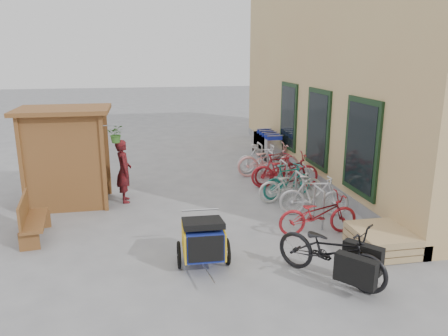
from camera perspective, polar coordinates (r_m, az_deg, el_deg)
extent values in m
plane|color=gray|center=(9.25, -1.30, -8.51)|extent=(80.00, 80.00, 0.00)
cube|color=tan|center=(15.10, 21.24, 13.26)|extent=(6.00, 13.00, 7.00)
cube|color=gray|center=(14.25, 9.94, 0.35)|extent=(0.18, 13.00, 0.30)
cube|color=black|center=(10.33, 17.51, 2.62)|extent=(0.06, 1.50, 2.20)
cube|color=black|center=(10.32, 17.36, 2.61)|extent=(0.02, 1.25, 1.95)
cube|color=black|center=(12.54, 12.17, 5.05)|extent=(0.06, 1.50, 2.20)
cube|color=black|center=(12.53, 12.04, 5.04)|extent=(0.02, 1.25, 1.95)
cube|color=black|center=(14.85, 8.43, 6.71)|extent=(0.06, 1.50, 2.20)
cube|color=black|center=(14.84, 8.32, 6.71)|extent=(0.02, 1.25, 1.95)
cube|color=brown|center=(10.87, -24.94, 0.05)|extent=(0.09, 0.09, 2.30)
cube|color=brown|center=(10.57, -15.45, 0.53)|extent=(0.09, 0.09, 2.30)
cube|color=brown|center=(12.10, -23.53, 1.60)|extent=(0.09, 0.09, 2.30)
cube|color=brown|center=(11.83, -15.01, 2.06)|extent=(0.09, 0.09, 2.30)
cube|color=brown|center=(11.48, -24.05, 0.88)|extent=(0.05, 1.30, 2.30)
cube|color=brown|center=(10.71, -20.24, 0.33)|extent=(1.80, 0.05, 2.30)
cube|color=brown|center=(11.90, -19.34, 1.80)|extent=(1.80, 0.05, 2.30)
cube|color=brown|center=(11.10, -20.31, 7.13)|extent=(2.15, 1.65, 0.10)
cube|color=brown|center=(11.40, -20.64, -0.17)|extent=(1.30, 1.15, 0.04)
cube|color=brown|center=(11.27, -20.92, 2.78)|extent=(1.30, 1.15, 0.04)
cylinder|color=#A5A8AD|center=(10.38, -14.80, 5.40)|extent=(0.36, 0.02, 0.02)
imported|color=#366824|center=(10.40, -13.90, 4.36)|extent=(0.38, 0.33, 0.42)
cylinder|color=#A5A8AD|center=(9.50, 12.82, -5.53)|extent=(0.05, 0.05, 0.84)
cylinder|color=#A5A8AD|center=(9.93, 11.68, -4.56)|extent=(0.05, 0.05, 0.84)
cylinder|color=#A5A8AD|center=(9.58, 12.37, -2.67)|extent=(0.05, 0.50, 0.05)
cylinder|color=#A5A8AD|center=(10.55, 10.24, -3.33)|extent=(0.05, 0.05, 0.84)
cylinder|color=#A5A8AD|center=(10.99, 9.31, -2.53)|extent=(0.05, 0.05, 0.84)
cylinder|color=#A5A8AD|center=(10.65, 9.87, -0.77)|extent=(0.05, 0.50, 0.05)
cylinder|color=#A5A8AD|center=(11.62, 8.14, -1.52)|extent=(0.05, 0.05, 0.84)
cylinder|color=#A5A8AD|center=(12.07, 7.38, -0.87)|extent=(0.05, 0.05, 0.84)
cylinder|color=#A5A8AD|center=(11.74, 7.82, 0.78)|extent=(0.05, 0.50, 0.05)
cylinder|color=#A5A8AD|center=(12.72, 6.40, -0.02)|extent=(0.05, 0.05, 0.84)
cylinder|color=#A5A8AD|center=(13.18, 5.76, 0.53)|extent=(0.05, 0.05, 0.84)
cylinder|color=#A5A8AD|center=(12.85, 6.13, 2.07)|extent=(0.05, 0.50, 0.05)
cylinder|color=#A5A8AD|center=(13.83, 4.94, 1.23)|extent=(0.05, 0.05, 0.84)
cylinder|color=#A5A8AD|center=(14.30, 4.40, 1.70)|extent=(0.05, 0.05, 0.84)
cylinder|color=#A5A8AD|center=(13.97, 4.70, 3.15)|extent=(0.05, 0.50, 0.05)
cube|color=tan|center=(9.00, 19.78, -9.66)|extent=(1.00, 1.20, 0.12)
cube|color=tan|center=(8.94, 19.86, -8.84)|extent=(1.00, 1.20, 0.12)
cube|color=tan|center=(8.89, 19.94, -8.01)|extent=(1.00, 1.20, 0.12)
cube|color=brown|center=(9.65, -23.50, -6.31)|extent=(0.58, 1.43, 0.06)
cube|color=brown|center=(9.60, -24.74, -4.89)|extent=(0.21, 1.39, 0.46)
cube|color=brown|center=(9.22, -24.09, -8.73)|extent=(0.38, 0.10, 0.37)
cube|color=brown|center=(10.22, -22.74, -6.27)|extent=(0.38, 0.10, 0.37)
cube|color=silver|center=(15.21, 6.17, 3.03)|extent=(0.52, 0.80, 0.49)
cube|color=#1928A8|center=(14.77, 6.66, 3.96)|extent=(0.52, 0.04, 0.17)
cylinder|color=silver|center=(14.73, 6.70, 4.19)|extent=(0.55, 0.03, 0.03)
cylinder|color=black|center=(14.96, 5.72, 0.83)|extent=(0.04, 0.11, 0.11)
cube|color=silver|center=(15.52, 5.81, 3.28)|extent=(0.52, 0.80, 0.49)
cube|color=#1928A8|center=(15.08, 6.29, 4.20)|extent=(0.52, 0.04, 0.17)
cylinder|color=silver|center=(15.04, 6.33, 4.43)|extent=(0.55, 0.03, 0.03)
cylinder|color=black|center=(15.27, 5.37, 1.13)|extent=(0.04, 0.11, 0.11)
cube|color=silver|center=(15.83, 5.47, 3.51)|extent=(0.52, 0.80, 0.49)
cube|color=#1928A8|center=(15.39, 5.93, 4.43)|extent=(0.52, 0.04, 0.17)
cylinder|color=silver|center=(15.35, 5.96, 4.65)|extent=(0.55, 0.03, 0.03)
cylinder|color=black|center=(15.58, 5.03, 1.41)|extent=(0.04, 0.11, 0.11)
cube|color=silver|center=(16.14, 5.15, 3.74)|extent=(0.52, 0.80, 0.49)
cube|color=#1928A8|center=(15.70, 5.58, 4.64)|extent=(0.52, 0.04, 0.17)
cylinder|color=silver|center=(15.66, 5.62, 4.86)|extent=(0.55, 0.03, 0.03)
cylinder|color=black|center=(15.89, 4.71, 1.69)|extent=(0.04, 0.11, 0.11)
cube|color=silver|center=(16.46, 4.83, 3.96)|extent=(0.52, 0.80, 0.49)
cube|color=#1928A8|center=(16.01, 5.25, 4.85)|extent=(0.52, 0.04, 0.17)
cylinder|color=silver|center=(15.97, 5.28, 5.07)|extent=(0.55, 0.03, 0.03)
cylinder|color=black|center=(16.20, 4.40, 1.95)|extent=(0.04, 0.11, 0.11)
cube|color=#1C329A|center=(7.77, -2.73, -9.36)|extent=(0.67, 0.87, 0.49)
cube|color=gold|center=(7.75, -5.26, -9.49)|extent=(0.06, 0.84, 0.49)
cube|color=gold|center=(7.81, -0.23, -9.21)|extent=(0.06, 0.84, 0.49)
cube|color=black|center=(7.36, -2.36, -10.54)|extent=(0.60, 0.05, 0.45)
cube|color=black|center=(7.70, -2.80, -7.18)|extent=(0.73, 0.83, 0.24)
torus|color=black|center=(7.86, -5.90, -11.23)|extent=(0.07, 0.49, 0.49)
torus|color=black|center=(7.94, 0.45, -10.87)|extent=(0.07, 0.49, 0.49)
cylinder|color=#B7B7BC|center=(7.25, -2.07, -13.53)|extent=(0.06, 0.72, 0.03)
cylinder|color=#B7B7BC|center=(8.05, -3.12, -5.48)|extent=(0.68, 0.05, 0.03)
imported|color=black|center=(7.51, 13.74, -10.46)|extent=(1.76, 1.95, 1.03)
cube|color=black|center=(7.13, 16.81, -12.68)|extent=(0.55, 0.62, 0.45)
cube|color=black|center=(7.58, 17.67, -11.03)|extent=(0.55, 0.62, 0.45)
cube|color=orange|center=(7.34, 17.28, -11.48)|extent=(0.21, 0.22, 0.12)
imported|color=maroon|center=(11.19, -12.95, -0.39)|extent=(0.45, 0.62, 1.59)
imported|color=maroon|center=(9.27, 12.17, -5.88)|extent=(1.69, 0.61, 0.88)
imported|color=silver|center=(10.27, 11.66, -3.56)|extent=(1.65, 0.83, 0.96)
imported|color=beige|center=(11.13, 8.69, -2.13)|extent=(1.75, 0.71, 0.90)
imported|color=#208276|center=(11.42, 8.31, -1.66)|extent=(1.56, 0.83, 0.90)
imported|color=maroon|center=(12.25, 7.94, -0.30)|extent=(1.94, 0.88, 0.99)
imported|color=maroon|center=(12.56, 7.03, -0.09)|extent=(1.55, 0.74, 0.90)
imported|color=pink|center=(13.32, 5.80, 1.03)|extent=(1.93, 0.73, 1.00)
imported|color=silver|center=(13.62, 4.94, 1.21)|extent=(1.57, 0.53, 0.93)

